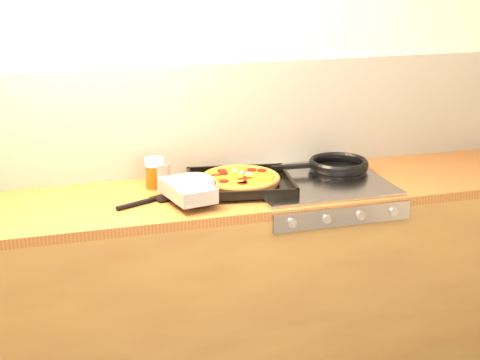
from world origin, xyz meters
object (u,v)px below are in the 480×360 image
object	(u,v)px
juice_glass	(154,173)
pizza_on_tray	(226,182)
tomato_can	(162,176)
frying_pan	(337,166)

from	to	relation	value
juice_glass	pizza_on_tray	bearing A→B (deg)	-28.08
tomato_can	juice_glass	bearing A→B (deg)	160.13
pizza_on_tray	juice_glass	bearing A→B (deg)	151.92
tomato_can	juice_glass	size ratio (longest dim) A/B	0.82
tomato_can	juice_glass	world-z (taller)	juice_glass
frying_pan	juice_glass	world-z (taller)	juice_glass
pizza_on_tray	frying_pan	bearing A→B (deg)	10.78
pizza_on_tray	tomato_can	distance (m)	0.28
pizza_on_tray	frying_pan	distance (m)	0.57
pizza_on_tray	juice_glass	xyz separation A→B (m)	(-0.28, 0.15, 0.02)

